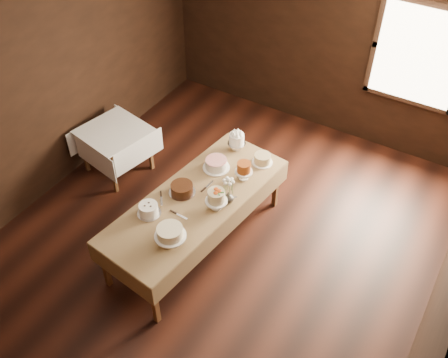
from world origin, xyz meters
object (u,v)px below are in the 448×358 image
(cake_lattice, at_px, (216,164))
(cake_flowers, at_px, (216,200))
(cake_server_d, at_px, (231,198))
(flower_vase, at_px, (228,197))
(side_table, at_px, (114,135))
(cake_server_c, at_px, (210,184))
(cake_chocolate, at_px, (182,189))
(cake_server_a, at_px, (182,216))
(cake_meringue, at_px, (237,142))
(display_table, at_px, (196,202))
(cake_caramel, at_px, (244,172))
(cake_server_e, at_px, (161,201))
(cake_speckled, at_px, (262,159))
(cake_swirl, at_px, (149,210))
(cake_cream, at_px, (170,236))

(cake_lattice, bearing_deg, cake_flowers, -57.87)
(cake_server_d, xyz_separation_m, flower_vase, (0.00, -0.06, 0.06))
(side_table, xyz_separation_m, cake_server_c, (1.73, -0.27, 0.14))
(cake_chocolate, distance_m, cake_server_a, 0.39)
(cake_meringue, distance_m, cake_server_d, 0.91)
(cake_meringue, bearing_deg, display_table, -86.90)
(display_table, relative_size, flower_vase, 18.65)
(cake_flowers, distance_m, cake_server_a, 0.43)
(flower_vase, bearing_deg, cake_meringue, 114.71)
(display_table, height_order, cake_caramel, cake_caramel)
(cake_lattice, xyz_separation_m, flower_vase, (0.43, -0.42, 0.01))
(flower_vase, bearing_deg, cake_lattice, 135.25)
(cake_server_d, height_order, cake_server_e, same)
(display_table, bearing_deg, cake_flowers, 0.96)
(display_table, relative_size, cake_server_c, 10.57)
(cake_speckled, distance_m, cake_server_e, 1.38)
(cake_lattice, bearing_deg, cake_speckled, 41.20)
(cake_flowers, relative_size, cake_server_a, 1.09)
(side_table, height_order, cake_chocolate, cake_chocolate)
(side_table, relative_size, cake_server_c, 4.09)
(cake_meringue, xyz_separation_m, cake_server_c, (0.06, -0.74, -0.11))
(cake_swirl, height_order, cake_server_d, cake_swirl)
(cake_server_d, bearing_deg, cake_meringue, 67.95)
(cake_server_c, distance_m, cake_server_e, 0.62)
(cake_server_a, bearing_deg, cake_cream, -69.95)
(cake_meringue, xyz_separation_m, cake_server_e, (-0.26, -1.27, -0.11))
(cake_speckled, distance_m, cake_flowers, 0.96)
(display_table, distance_m, cake_flowers, 0.33)
(cake_flowers, relative_size, cake_swirl, 0.94)
(cake_server_d, distance_m, cake_server_e, 0.80)
(display_table, height_order, cake_meringue, cake_meringue)
(cake_flowers, bearing_deg, cake_caramel, 88.10)
(cake_cream, bearing_deg, display_table, 101.94)
(cake_server_c, bearing_deg, cake_caramel, -39.70)
(flower_vase, bearing_deg, cake_flowers, -113.41)
(display_table, relative_size, cake_caramel, 10.06)
(cake_server_e, bearing_deg, cake_chocolate, 112.95)
(cake_speckled, bearing_deg, display_table, -110.21)
(cake_server_d, bearing_deg, cake_lattice, 91.19)
(cake_speckled, xyz_separation_m, cake_server_a, (-0.33, -1.28, -0.05))
(side_table, xyz_separation_m, cake_flowers, (2.00, -0.55, 0.25))
(display_table, distance_m, cake_speckled, 1.03)
(cake_cream, bearing_deg, cake_server_e, 135.59)
(cake_server_a, bearing_deg, cake_server_c, 93.73)
(cake_speckled, bearing_deg, cake_flowers, -94.49)
(side_table, height_order, cake_server_c, cake_server_c)
(display_table, bearing_deg, cake_chocolate, -179.82)
(cake_flowers, bearing_deg, cake_server_c, 133.79)
(cake_meringue, bearing_deg, cake_speckled, -8.90)
(cake_speckled, relative_size, flower_vase, 1.95)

